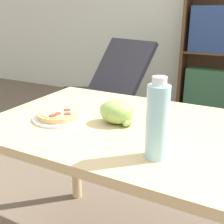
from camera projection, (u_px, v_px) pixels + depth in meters
name	position (u px, v px, depth m)	size (l,w,h in m)	color
dining_table	(154.00, 151.00, 1.12)	(1.36, 0.76, 0.73)	#D1B27F
pizza_on_plate	(59.00, 115.00, 1.19)	(0.22, 0.22, 0.04)	white
grape_bunch	(117.00, 112.00, 1.13)	(0.15, 0.13, 0.10)	#93BC5B
drink_bottle	(157.00, 121.00, 0.84)	(0.07, 0.07, 0.26)	#A3DBEA
lounge_chair_near	(109.00, 99.00, 2.97)	(0.84, 0.94, 0.88)	slate
bookshelf	(214.00, 58.00, 3.22)	(0.75, 0.27, 1.43)	brown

